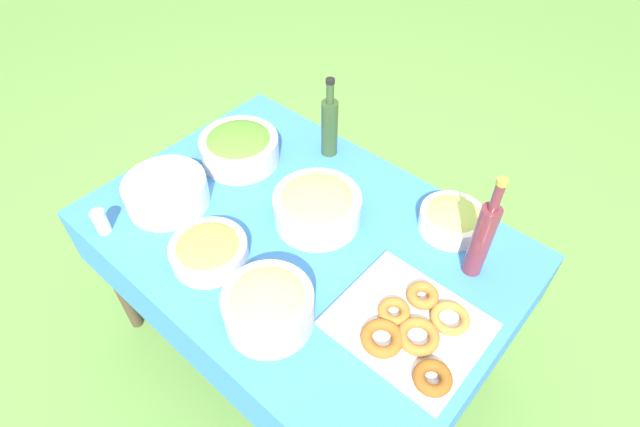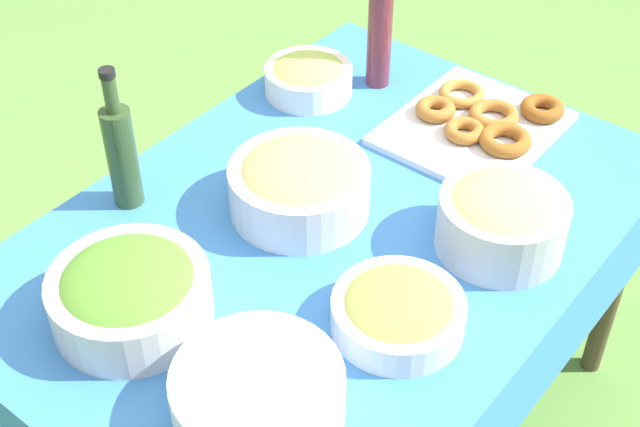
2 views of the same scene
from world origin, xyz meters
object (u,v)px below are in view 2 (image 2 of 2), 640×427
at_px(olive_oil_bottle, 121,153).
at_px(wine_bottle, 380,30).
at_px(plate_stack, 258,396).
at_px(salad_bowl, 130,293).
at_px(bread_bowl, 300,183).
at_px(pasta_bowl, 502,218).
at_px(fruit_bowl, 308,77).
at_px(olive_bowl, 398,311).
at_px(donut_platter, 480,123).

bearing_deg(olive_oil_bottle, wine_bottle, 168.67).
xyz_separation_m(plate_stack, wine_bottle, (-0.92, -0.43, 0.10)).
xyz_separation_m(salad_bowl, bread_bowl, (-0.42, 0.04, 0.00)).
distance_m(pasta_bowl, fruit_bowl, 0.66).
bearing_deg(wine_bottle, olive_bowl, 38.26).
bearing_deg(fruit_bowl, donut_platter, 106.69).
height_order(salad_bowl, plate_stack, salad_bowl).
bearing_deg(olive_bowl, wine_bottle, -141.74).
relative_size(pasta_bowl, fruit_bowl, 1.18).
relative_size(olive_oil_bottle, olive_bowl, 1.32).
bearing_deg(wine_bottle, donut_platter, 86.72).
xyz_separation_m(wine_bottle, bread_bowl, (0.49, 0.16, -0.08)).
bearing_deg(plate_stack, olive_bowl, 167.48).
height_order(salad_bowl, wine_bottle, wine_bottle).
relative_size(plate_stack, olive_oil_bottle, 0.88).
bearing_deg(bread_bowl, olive_bowl, 67.21).
xyz_separation_m(plate_stack, bread_bowl, (-0.44, -0.27, 0.02)).
bearing_deg(plate_stack, bread_bowl, -147.87).
bearing_deg(wine_bottle, fruit_bowl, -37.37).
distance_m(bread_bowl, fruit_bowl, 0.43).
relative_size(salad_bowl, bread_bowl, 1.00).
distance_m(donut_platter, wine_bottle, 0.32).
height_order(wine_bottle, bread_bowl, wine_bottle).
relative_size(wine_bottle, fruit_bowl, 1.76).
height_order(pasta_bowl, bread_bowl, pasta_bowl).
bearing_deg(olive_bowl, plate_stack, -12.52).
height_order(salad_bowl, pasta_bowl, pasta_bowl).
distance_m(pasta_bowl, donut_platter, 0.39).
relative_size(olive_oil_bottle, wine_bottle, 0.85).
relative_size(pasta_bowl, donut_platter, 0.62).
height_order(donut_platter, wine_bottle, wine_bottle).
relative_size(olive_oil_bottle, fruit_bowl, 1.50).
relative_size(bread_bowl, olive_bowl, 1.20).
distance_m(pasta_bowl, wine_bottle, 0.63).
distance_m(fruit_bowl, olive_bowl, 0.78).
height_order(donut_platter, fruit_bowl, fruit_bowl).
relative_size(plate_stack, fruit_bowl, 1.32).
relative_size(donut_platter, plate_stack, 1.45).
bearing_deg(bread_bowl, plate_stack, 32.13).
distance_m(olive_oil_bottle, olive_bowl, 0.64).
height_order(plate_stack, bread_bowl, bread_bowl).
relative_size(olive_oil_bottle, bread_bowl, 1.10).
bearing_deg(olive_oil_bottle, bread_bowl, 124.56).
bearing_deg(plate_stack, olive_oil_bottle, -112.60).
bearing_deg(salad_bowl, olive_oil_bottle, -130.81).
bearing_deg(olive_bowl, salad_bowl, -54.09).
xyz_separation_m(pasta_bowl, bread_bowl, (0.15, -0.37, -0.01)).
relative_size(bread_bowl, fruit_bowl, 1.36).
height_order(donut_platter, olive_oil_bottle, olive_oil_bottle).
distance_m(plate_stack, fruit_bowl, 0.95).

